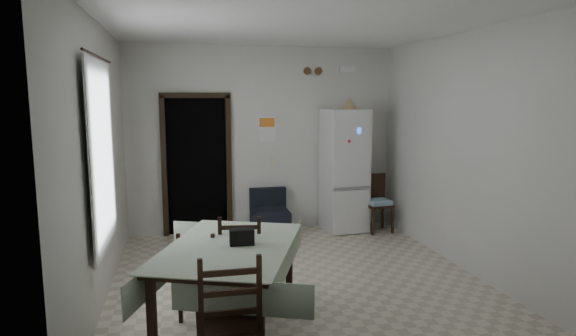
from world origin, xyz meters
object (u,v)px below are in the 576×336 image
at_px(navy_seat, 270,212).
at_px(dining_table, 231,291).
at_px(corner_chair, 378,204).
at_px(fridge, 344,170).
at_px(dining_chair_far_left, 200,273).
at_px(dining_chair_near_head, 228,319).
at_px(dining_chair_far_right, 240,261).

xyz_separation_m(navy_seat, dining_table, (-0.93, -3.08, 0.07)).
bearing_deg(corner_chair, fridge, 150.90).
relative_size(fridge, dining_chair_far_left, 2.22).
height_order(navy_seat, corner_chair, corner_chair).
bearing_deg(corner_chair, navy_seat, 168.27).
height_order(navy_seat, dining_table, dining_table).
xyz_separation_m(fridge, corner_chair, (0.49, -0.23, -0.51)).
bearing_deg(corner_chair, dining_chair_near_head, -130.64).
xyz_separation_m(dining_chair_far_left, dining_chair_near_head, (0.15, -1.25, 0.10)).
relative_size(navy_seat, dining_chair_near_head, 0.65).
distance_m(dining_chair_far_left, dining_chair_near_head, 1.26).
distance_m(dining_table, dining_chair_near_head, 0.80).
height_order(fridge, dining_chair_far_left, fridge).
bearing_deg(fridge, dining_chair_near_head, -125.15).
bearing_deg(dining_chair_far_left, dining_chair_far_right, -159.03).
bearing_deg(dining_chair_far_right, navy_seat, -98.58).
relative_size(fridge, dining_table, 1.20).
bearing_deg(dining_chair_far_right, dining_table, 81.74).
xyz_separation_m(dining_table, dining_chair_near_head, (-0.09, -0.78, 0.12)).
bearing_deg(dining_table, dining_chair_far_left, 139.48).
xyz_separation_m(corner_chair, dining_chair_near_head, (-2.71, -3.63, 0.08)).
bearing_deg(dining_table, corner_chair, 69.00).
distance_m(navy_seat, dining_chair_far_left, 2.87).
relative_size(fridge, dining_chair_far_right, 1.93).
xyz_separation_m(fridge, navy_seat, (-1.20, 0.00, -0.62)).
bearing_deg(dining_chair_far_left, fridge, -118.59).
distance_m(corner_chair, dining_chair_far_right, 3.39).
relative_size(navy_seat, dining_table, 0.43).
bearing_deg(navy_seat, dining_table, -105.81).
bearing_deg(fridge, navy_seat, 174.70).
bearing_deg(corner_chair, dining_chair_far_right, -140.49).
bearing_deg(corner_chair, dining_chair_far_left, -144.14).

